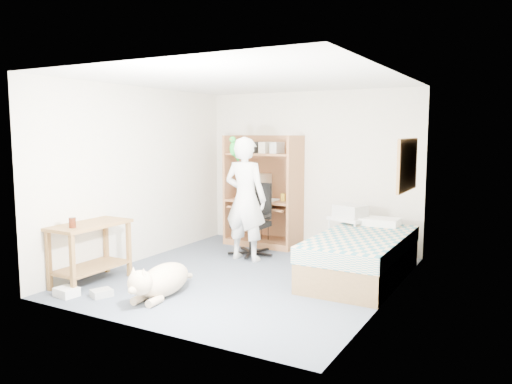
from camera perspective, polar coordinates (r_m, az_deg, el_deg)
floor at (r=6.55m, az=-0.85°, el=-9.58°), size 4.00×4.00×0.00m
wall_back at (r=8.10m, az=6.22°, el=2.55°), size 3.60×0.02×2.50m
wall_right at (r=5.64m, az=15.18°, el=0.46°), size 0.02×4.00×2.50m
wall_left at (r=7.38m, az=-13.08°, el=1.98°), size 0.02×4.00×2.50m
ceiling at (r=6.32m, az=-0.89°, el=12.72°), size 3.60×4.00×0.02m
computer_hutch at (r=8.21m, az=0.96°, el=-0.37°), size 1.20×0.63×1.80m
bed at (r=6.53m, az=11.94°, el=-7.18°), size 1.02×2.02×0.66m
side_desk at (r=6.47m, az=-18.41°, el=-5.64°), size 0.50×1.00×0.75m
corkboard at (r=6.50m, az=16.92°, el=2.99°), size 0.04×0.94×0.66m
office_chair at (r=7.58m, az=-0.35°, el=-4.33°), size 0.61×0.61×1.08m
person at (r=7.20m, az=-1.22°, el=-0.80°), size 0.65×0.43×1.79m
parrot at (r=7.26m, az=-2.55°, el=5.13°), size 0.13×0.23×0.36m
dog at (r=5.82m, az=-10.79°, el=-9.86°), size 0.44×1.19×0.44m
printer_cart at (r=7.33m, az=10.67°, el=-4.51°), size 0.65×0.59×0.64m
printer at (r=7.28m, az=10.72°, el=-2.15°), size 0.51×0.45×0.18m
crt_monitor at (r=8.29m, az=-0.16°, el=0.73°), size 0.43×0.46×0.40m
keyboard at (r=8.12m, az=0.13°, el=-1.53°), size 0.46×0.20×0.03m
pencil_cup at (r=7.96m, az=3.12°, el=-0.61°), size 0.08×0.08×0.12m
drink_glass at (r=6.18m, az=-20.25°, el=-3.31°), size 0.08×0.08×0.12m
floor_box_a at (r=6.16m, az=-20.83°, el=-10.63°), size 0.27×0.23×0.10m
floor_box_b at (r=6.03m, az=-17.23°, el=-10.97°), size 0.25×0.27×0.08m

